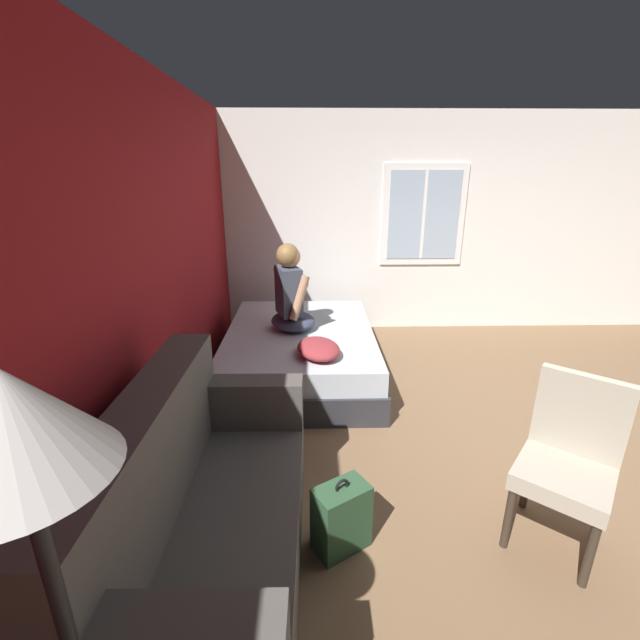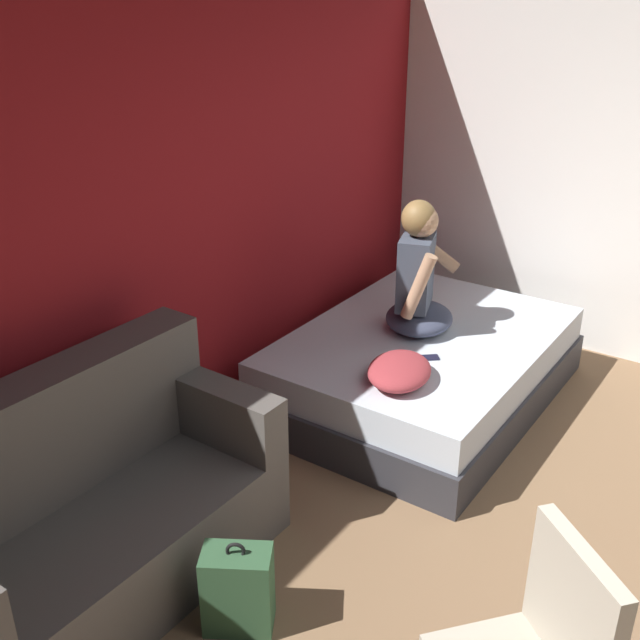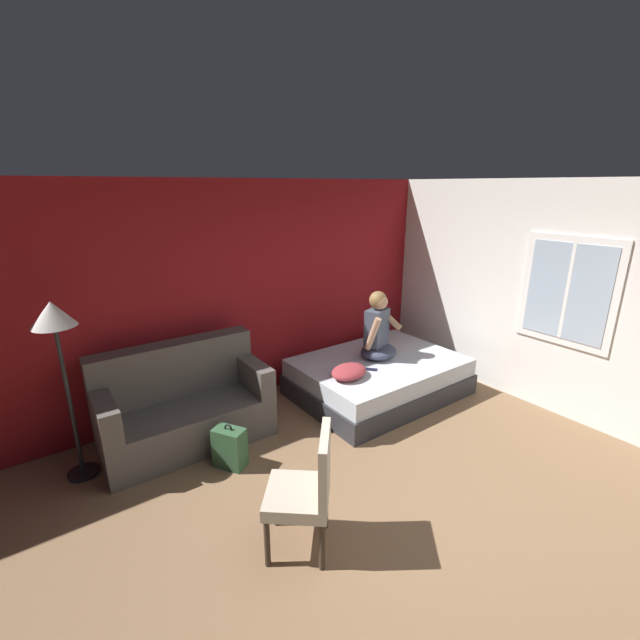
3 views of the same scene
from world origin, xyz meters
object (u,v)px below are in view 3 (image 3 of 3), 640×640
at_px(person_seated, 378,331).
at_px(floor_lamp, 56,332).
at_px(couch, 184,406).
at_px(throw_pillow, 349,372).
at_px(side_chair, 307,487).
at_px(backpack, 230,448).
at_px(bed, 378,377).
at_px(cell_phone, 371,369).

distance_m(person_seated, floor_lamp, 3.52).
bearing_deg(couch, throw_pillow, -19.27).
distance_m(person_seated, throw_pillow, 0.80).
distance_m(side_chair, floor_lamp, 2.48).
bearing_deg(floor_lamp, person_seated, -5.70).
xyz_separation_m(backpack, throw_pillow, (1.55, 0.09, 0.36)).
height_order(backpack, throw_pillow, throw_pillow).
height_order(throw_pillow, floor_lamp, floor_lamp).
xyz_separation_m(bed, person_seated, (0.04, 0.09, 0.60)).
height_order(bed, person_seated, person_seated).
bearing_deg(floor_lamp, bed, -7.22).
bearing_deg(cell_phone, backpack, 141.40).
distance_m(side_chair, person_seated, 2.74).
xyz_separation_m(side_chair, cell_phone, (1.86, 1.34, -0.05)).
relative_size(cell_phone, floor_lamp, 0.08).
relative_size(side_chair, throw_pillow, 2.04).
relative_size(person_seated, floor_lamp, 0.51).
xyz_separation_m(bed, backpack, (-2.21, -0.27, -0.04)).
relative_size(person_seated, backpack, 1.91).
xyz_separation_m(couch, person_seated, (2.44, -0.35, 0.44)).
height_order(bed, floor_lamp, floor_lamp).
distance_m(couch, backpack, 0.75).
height_order(person_seated, floor_lamp, floor_lamp).
distance_m(cell_phone, floor_lamp, 3.30).
bearing_deg(cell_phone, person_seated, -3.96).
relative_size(backpack, throw_pillow, 0.95).
height_order(person_seated, throw_pillow, person_seated).
xyz_separation_m(backpack, cell_phone, (1.91, 0.09, 0.29)).
distance_m(bed, floor_lamp, 3.64).
height_order(person_seated, cell_phone, person_seated).
bearing_deg(side_chair, bed, 35.11).
bearing_deg(person_seated, backpack, -171.08).
bearing_deg(side_chair, floor_lamp, 122.66).
distance_m(couch, cell_phone, 2.19).
bearing_deg(cell_phone, floor_lamp, 127.63).
bearing_deg(cell_phone, throw_pillow, 138.55).
distance_m(bed, side_chair, 2.65).
distance_m(couch, throw_pillow, 1.86).
bearing_deg(side_chair, couch, 97.05).
distance_m(throw_pillow, floor_lamp, 2.95).
distance_m(side_chair, backpack, 1.30).
bearing_deg(throw_pillow, person_seated, 20.65).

